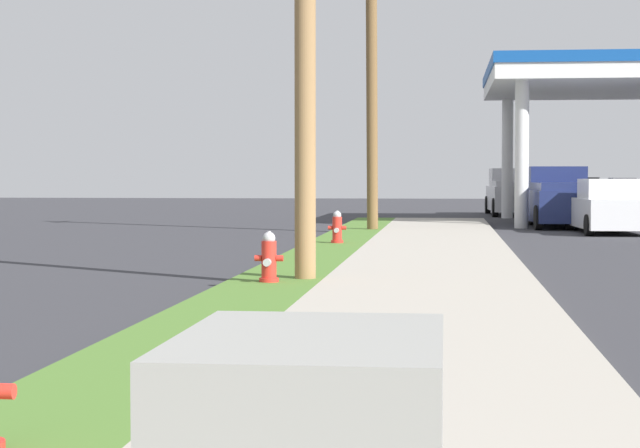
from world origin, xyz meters
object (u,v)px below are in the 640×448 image
at_px(utility_pole_background, 372,46).
at_px(truck_navy_on_apron, 558,199).
at_px(car_white_by_near_pump, 609,208).
at_px(car_black_by_far_pump, 551,202).
at_px(fire_hydrant_second, 269,260).
at_px(fire_hydrant_third, 337,229).
at_px(truck_silver_at_forecourt, 514,193).

distance_m(utility_pole_background, truck_navy_on_apron, 8.89).
bearing_deg(car_white_by_near_pump, car_black_by_far_pump, 98.57).
distance_m(fire_hydrant_second, car_white_by_near_pump, 18.73).
height_order(fire_hydrant_third, car_white_by_near_pump, car_white_by_near_pump).
bearing_deg(truck_silver_at_forecourt, fire_hydrant_third, -103.51).
height_order(fire_hydrant_third, utility_pole_background, utility_pole_background).
xyz_separation_m(fire_hydrant_third, utility_pole_background, (0.37, 6.41, 4.91)).
bearing_deg(car_white_by_near_pump, fire_hydrant_third, -133.53).
height_order(car_white_by_near_pump, car_black_by_far_pump, same).
xyz_separation_m(fire_hydrant_second, car_white_by_near_pump, (7.29, 17.25, 0.28)).
bearing_deg(fire_hydrant_third, utility_pole_background, 86.72).
bearing_deg(truck_navy_on_apron, fire_hydrant_second, -106.35).
relative_size(utility_pole_background, truck_silver_at_forecourt, 1.89).
relative_size(fire_hydrant_third, car_black_by_far_pump, 0.16).
distance_m(fire_hydrant_third, car_white_by_near_pump, 10.48).
height_order(fire_hydrant_second, utility_pole_background, utility_pole_background).
bearing_deg(fire_hydrant_second, truck_silver_at_forecourt, 80.37).
relative_size(fire_hydrant_second, car_white_by_near_pump, 0.16).
bearing_deg(fire_hydrant_third, truck_navy_on_apron, 61.94).
xyz_separation_m(fire_hydrant_third, truck_navy_on_apron, (6.14, 11.51, 0.47)).
distance_m(car_white_by_near_pump, truck_navy_on_apron, 4.07).
bearing_deg(truck_navy_on_apron, car_black_by_far_pump, 89.52).
relative_size(utility_pole_background, car_white_by_near_pump, 2.25).
xyz_separation_m(fire_hydrant_third, car_black_by_far_pump, (6.16, 14.60, 0.28)).
height_order(car_black_by_far_pump, truck_navy_on_apron, truck_navy_on_apron).
height_order(fire_hydrant_second, fire_hydrant_third, same).
xyz_separation_m(utility_pole_background, car_white_by_near_pump, (6.85, 1.19, -4.63)).
relative_size(fire_hydrant_second, car_black_by_far_pump, 0.16).
bearing_deg(truck_silver_at_forecourt, car_white_by_near_pump, -82.65).
relative_size(fire_hydrant_second, truck_silver_at_forecourt, 0.14).
distance_m(car_white_by_near_pump, car_black_by_far_pump, 7.08).
bearing_deg(car_white_by_near_pump, truck_navy_on_apron, 105.44).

